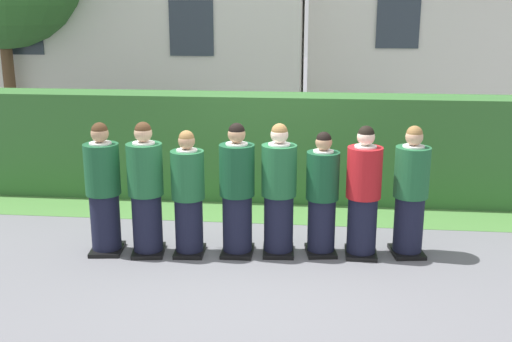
# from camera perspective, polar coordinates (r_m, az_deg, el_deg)

# --- Properties ---
(ground_plane) EXTENTS (60.00, 60.00, 0.00)m
(ground_plane) POSITION_cam_1_polar(r_m,az_deg,el_deg) (7.73, 0.00, -7.53)
(ground_plane) COLOR slate
(student_front_row_0) EXTENTS (0.43, 0.51, 1.63)m
(student_front_row_0) POSITION_cam_1_polar(r_m,az_deg,el_deg) (7.75, -13.81, -1.85)
(student_front_row_0) COLOR black
(student_front_row_0) RESTS_ON ground
(student_front_row_1) EXTENTS (0.45, 0.52, 1.64)m
(student_front_row_1) POSITION_cam_1_polar(r_m,az_deg,el_deg) (7.59, -10.07, -1.93)
(student_front_row_1) COLOR black
(student_front_row_1) RESTS_ON ground
(student_front_row_2) EXTENTS (0.40, 0.50, 1.54)m
(student_front_row_2) POSITION_cam_1_polar(r_m,az_deg,el_deg) (7.53, -6.24, -2.33)
(student_front_row_2) COLOR black
(student_front_row_2) RESTS_ON ground
(student_front_row_3) EXTENTS (0.42, 0.51, 1.63)m
(student_front_row_3) POSITION_cam_1_polar(r_m,az_deg,el_deg) (7.48, -1.75, -2.01)
(student_front_row_3) COLOR black
(student_front_row_3) RESTS_ON ground
(student_front_row_4) EXTENTS (0.42, 0.52, 1.62)m
(student_front_row_4) POSITION_cam_1_polar(r_m,az_deg,el_deg) (7.49, 2.11, -2.03)
(student_front_row_4) COLOR black
(student_front_row_4) RESTS_ON ground
(student_front_row_5) EXTENTS (0.41, 0.51, 1.52)m
(student_front_row_5) POSITION_cam_1_polar(r_m,az_deg,el_deg) (7.54, 6.09, -2.37)
(student_front_row_5) COLOR black
(student_front_row_5) RESTS_ON ground
(student_in_red_blazer) EXTENTS (0.42, 0.51, 1.61)m
(student_in_red_blazer) POSITION_cam_1_polar(r_m,az_deg,el_deg) (7.53, 9.82, -2.19)
(student_in_red_blazer) COLOR black
(student_in_red_blazer) RESTS_ON ground
(student_front_row_7) EXTENTS (0.43, 0.51, 1.60)m
(student_front_row_7) POSITION_cam_1_polar(r_m,az_deg,el_deg) (7.68, 13.99, -2.11)
(student_front_row_7) COLOR black
(student_front_row_7) RESTS_ON ground
(hedge) EXTENTS (10.05, 0.70, 1.64)m
(hedge) POSITION_cam_1_polar(r_m,az_deg,el_deg) (9.68, 1.41, 2.21)
(hedge) COLOR #33662D
(hedge) RESTS_ON ground
(lawn_strip) EXTENTS (10.05, 0.90, 0.01)m
(lawn_strip) POSITION_cam_1_polar(r_m,az_deg,el_deg) (9.14, 0.98, -3.89)
(lawn_strip) COLOR #477A38
(lawn_strip) RESTS_ON ground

